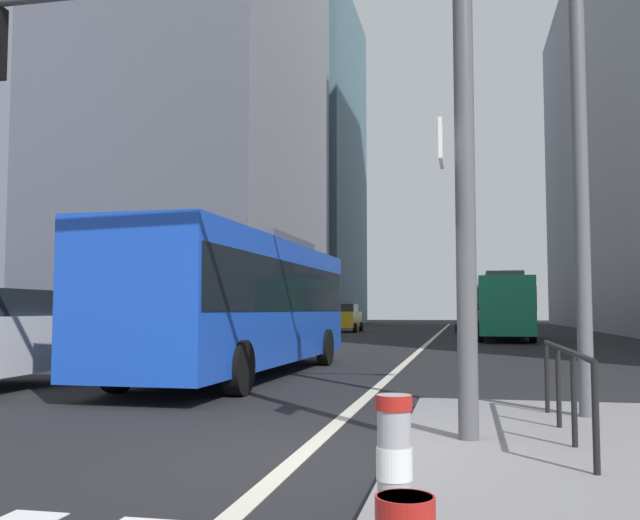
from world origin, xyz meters
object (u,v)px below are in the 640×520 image
(car_oncoming_mid, at_px, (345,318))
(bollard_left, at_px, (394,475))
(city_bus_blue_oncoming, at_px, (242,297))
(city_bus_red_receding, at_px, (503,304))
(traffic_signal_gantry, at_px, (280,90))
(street_lamp_post, at_px, (577,34))
(city_bus_red_distant, at_px, (482,306))
(car_receding_near, at_px, (472,318))

(car_oncoming_mid, xyz_separation_m, bollard_left, (7.89, -44.75, -0.32))
(city_bus_blue_oncoming, height_order, city_bus_red_receding, same)
(bollard_left, bearing_deg, city_bus_red_receding, 86.12)
(traffic_signal_gantry, height_order, bollard_left, traffic_signal_gantry)
(traffic_signal_gantry, height_order, street_lamp_post, street_lamp_post)
(bollard_left, bearing_deg, city_bus_red_distant, 88.26)
(car_oncoming_mid, xyz_separation_m, car_receding_near, (8.68, -0.27, -0.00))
(city_bus_blue_oncoming, xyz_separation_m, car_oncoming_mid, (-3.15, 32.81, -0.85))
(car_oncoming_mid, distance_m, bollard_left, 45.44)
(city_bus_red_distant, distance_m, traffic_signal_gantry, 51.76)
(car_oncoming_mid, relative_size, traffic_signal_gantry, 0.72)
(car_receding_near, xyz_separation_m, traffic_signal_gantry, (-2.51, -40.43, 3.13))
(car_oncoming_mid, relative_size, street_lamp_post, 0.57)
(traffic_signal_gantry, bearing_deg, car_oncoming_mid, 98.62)
(city_bus_red_receding, xyz_separation_m, city_bus_red_distant, (-0.60, 21.83, 0.00))
(city_bus_red_receding, height_order, street_lamp_post, street_lamp_post)
(city_bus_red_distant, xyz_separation_m, traffic_signal_gantry, (-3.41, -51.60, 2.29))
(car_oncoming_mid, distance_m, car_receding_near, 8.68)
(street_lamp_post, bearing_deg, city_bus_blue_oncoming, 138.32)
(city_bus_blue_oncoming, height_order, city_bus_red_distant, same)
(city_bus_red_distant, height_order, street_lamp_post, street_lamp_post)
(city_bus_red_distant, xyz_separation_m, street_lamp_post, (0.22, -49.63, 3.45))
(street_lamp_post, bearing_deg, city_bus_red_receding, 89.23)
(car_receding_near, xyz_separation_m, bollard_left, (-0.79, -44.47, -0.32))
(car_oncoming_mid, bearing_deg, city_bus_red_distant, 48.65)
(city_bus_red_receding, relative_size, car_oncoming_mid, 2.31)
(bollard_left, bearing_deg, car_oncoming_mid, 100.00)
(city_bus_blue_oncoming, distance_m, street_lamp_post, 9.56)
(street_lamp_post, distance_m, bollard_left, 7.81)
(traffic_signal_gantry, bearing_deg, car_receding_near, 86.45)
(car_receding_near, bearing_deg, bollard_left, -91.01)
(city_bus_red_distant, xyz_separation_m, car_receding_near, (-0.91, -11.16, -0.85))
(city_bus_red_receding, xyz_separation_m, car_receding_near, (-1.50, 10.67, -0.85))
(city_bus_blue_oncoming, distance_m, car_receding_near, 33.01)
(street_lamp_post, bearing_deg, car_receding_near, 91.68)
(city_bus_blue_oncoming, xyz_separation_m, traffic_signal_gantry, (3.02, -7.90, 2.29))
(city_bus_blue_oncoming, relative_size, car_receding_near, 2.71)
(city_bus_red_receding, bearing_deg, bollard_left, -93.88)
(city_bus_blue_oncoming, relative_size, traffic_signal_gantry, 1.76)
(city_bus_blue_oncoming, distance_m, traffic_signal_gantry, 8.76)
(city_bus_red_distant, distance_m, bollard_left, 55.67)
(city_bus_red_receding, relative_size, traffic_signal_gantry, 1.67)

